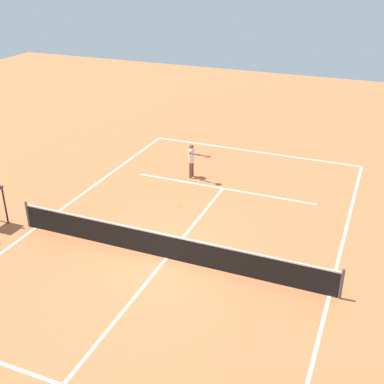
{
  "coord_description": "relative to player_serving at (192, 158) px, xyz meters",
  "views": [
    {
      "loc": [
        -6.26,
        12.99,
        9.58
      ],
      "look_at": [
        0.54,
        -3.67,
        0.8
      ],
      "focal_mm": 46.13,
      "sensor_mm": 36.0,
      "label": 1
    }
  ],
  "objects": [
    {
      "name": "tennis_net",
      "position": [
        -1.74,
        6.66,
        -0.48
      ],
      "size": [
        11.81,
        0.1,
        1.07
      ],
      "color": "#4C4C51",
      "rests_on": "ground"
    },
    {
      "name": "tennis_ball",
      "position": [
        -0.58,
        2.94,
        -0.94
      ],
      "size": [
        0.07,
        0.07,
        0.07
      ],
      "primitive_type": "sphere",
      "color": "#CCE033",
      "rests_on": "ground"
    },
    {
      "name": "ground_plane",
      "position": [
        -1.74,
        6.66,
        -0.97
      ],
      "size": [
        60.0,
        60.0,
        0.0
      ],
      "primitive_type": "plane",
      "color": "#C66B3D"
    },
    {
      "name": "player_serving",
      "position": [
        0.0,
        0.0,
        0.0
      ],
      "size": [
        1.24,
        0.7,
        1.64
      ],
      "rotation": [
        0.0,
        0.0,
        1.43
      ],
      "color": "brown",
      "rests_on": "ground"
    },
    {
      "name": "court_lines",
      "position": [
        -1.74,
        6.66,
        -0.97
      ],
      "size": [
        11.21,
        22.12,
        0.01
      ],
      "color": "white",
      "rests_on": "ground"
    }
  ]
}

